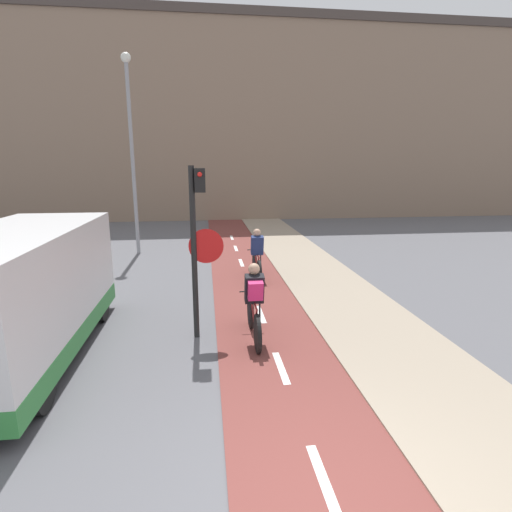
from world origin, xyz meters
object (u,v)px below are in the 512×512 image
traffic_light_pole (198,235)px  street_lamp_far (131,136)px  cyclist_near (254,305)px  van (20,298)px  cyclist_far (257,257)px

traffic_light_pole → street_lamp_far: 8.83m
traffic_light_pole → cyclist_near: 1.73m
traffic_light_pole → street_lamp_far: (-2.48, 8.15, 2.32)m
cyclist_near → van: 4.13m
traffic_light_pole → cyclist_far: size_ratio=1.86×
street_lamp_far → cyclist_near: street_lamp_far is taller
cyclist_far → traffic_light_pole: bearing=-112.6°
street_lamp_far → cyclist_far: (4.13, -4.19, -3.72)m
cyclist_far → van: bearing=-136.1°
street_lamp_far → van: street_lamp_far is taller
street_lamp_far → van: (-0.58, -8.72, -3.26)m
cyclist_near → traffic_light_pole: bearing=163.0°
cyclist_far → van: van is taller
cyclist_near → cyclist_far: (0.61, 4.28, -0.05)m
cyclist_near → van: bearing=-176.5°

